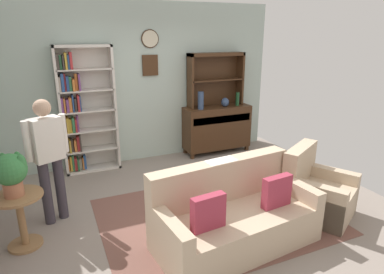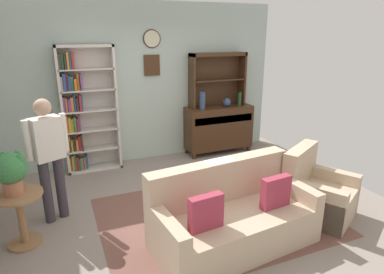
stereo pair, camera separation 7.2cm
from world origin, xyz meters
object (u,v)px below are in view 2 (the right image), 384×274
at_px(armchair_floral, 317,194).
at_px(plant_stand, 21,213).
at_px(sideboard_hutch, 217,72).
at_px(vase_round, 227,102).
at_px(sideboard, 219,127).
at_px(bookshelf, 84,110).
at_px(couch_floral, 232,218).
at_px(bottle_wine, 239,99).
at_px(vase_tall, 202,101).
at_px(potted_plant_large, 11,170).
at_px(person_reading, 49,152).
at_px(coffee_table, 204,183).
at_px(book_stack, 201,173).

bearing_deg(armchair_floral, plant_stand, 167.62).
relative_size(sideboard_hutch, plant_stand, 1.75).
height_order(vase_round, plant_stand, vase_round).
height_order(sideboard, sideboard_hutch, sideboard_hutch).
relative_size(armchair_floral, plant_stand, 1.67).
bearing_deg(bookshelf, couch_floral, -66.21).
height_order(bottle_wine, couch_floral, bottle_wine).
bearing_deg(bottle_wine, vase_tall, 179.34).
bearing_deg(potted_plant_large, person_reading, 49.33).
bearing_deg(potted_plant_large, plant_stand, -16.20).
relative_size(sideboard_hutch, vase_tall, 3.41).
xyz_separation_m(bookshelf, plant_stand, (-0.92, -1.93, -0.66)).
xyz_separation_m(plant_stand, coffee_table, (2.21, -0.02, -0.03)).
height_order(bottle_wine, armchair_floral, bottle_wine).
height_order(vase_round, coffee_table, vase_round).
relative_size(vase_tall, bottle_wine, 1.24).
bearing_deg(potted_plant_large, sideboard, 28.50).
distance_m(coffee_table, book_stack, 0.15).
bearing_deg(sideboard, vase_round, -27.17).
distance_m(vase_tall, bottle_wine, 0.78).
height_order(vase_round, book_stack, vase_round).
bearing_deg(coffee_table, person_reading, 166.29).
bearing_deg(armchair_floral, coffee_table, 149.57).
bearing_deg(sideboard_hutch, vase_round, -53.52).
relative_size(vase_round, couch_floral, 0.09).
bearing_deg(couch_floral, person_reading, 144.19).
height_order(bookshelf, vase_tall, bookshelf).
relative_size(sideboard, armchair_floral, 1.24).
relative_size(bookshelf, sideboard_hutch, 1.91).
bearing_deg(vase_round, person_reading, -156.85).
bearing_deg(potted_plant_large, vase_round, 26.75).
height_order(vase_round, potted_plant_large, potted_plant_large).
distance_m(bottle_wine, potted_plant_large, 4.18).
bearing_deg(sideboard, potted_plant_large, -151.50).
distance_m(vase_tall, armchair_floral, 2.70).
bearing_deg(couch_floral, vase_round, 63.07).
xyz_separation_m(vase_round, plant_stand, (-3.51, -1.78, -0.62)).
xyz_separation_m(sideboard, book_stack, (-1.18, -1.78, -0.04)).
height_order(vase_round, bottle_wine, bottle_wine).
height_order(potted_plant_large, coffee_table, potted_plant_large).
height_order(sideboard, person_reading, person_reading).
bearing_deg(plant_stand, sideboard, 28.68).
relative_size(plant_stand, potted_plant_large, 1.35).
bearing_deg(sideboard_hutch, vase_tall, -154.11).
xyz_separation_m(vase_round, person_reading, (-3.16, -1.35, -0.10)).
relative_size(bookshelf, book_stack, 10.93).
bearing_deg(potted_plant_large, vase_tall, 30.40).
relative_size(vase_tall, potted_plant_large, 0.69).
relative_size(sideboard, vase_tall, 4.03).
height_order(bookshelf, sideboard, bookshelf).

